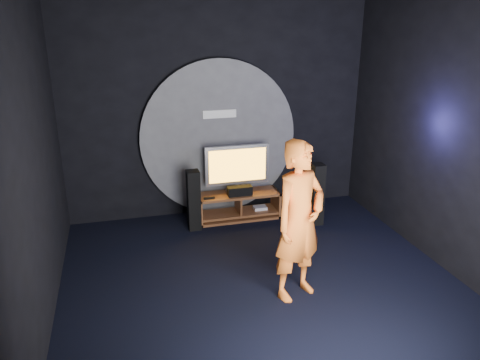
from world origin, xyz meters
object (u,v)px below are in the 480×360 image
object	(u,v)px
media_console	(239,207)
player	(299,221)
subwoofer	(312,214)
tower_speaker_right	(317,193)
tv	(237,167)
tower_speaker_left	(194,200)

from	to	relation	value
media_console	player	bearing A→B (deg)	-87.37
subwoofer	player	world-z (taller)	player
tower_speaker_right	subwoofer	size ratio (longest dim) A/B	3.07
tv	player	bearing A→B (deg)	-87.27
media_console	subwoofer	distance (m)	1.22
subwoofer	player	xyz separation A→B (m)	(-1.01, -1.86, 0.82)
tv	subwoofer	world-z (taller)	tv
player	subwoofer	bearing A→B (deg)	38.51
tv	subwoofer	bearing A→B (deg)	-26.34
tower_speaker_left	tower_speaker_right	size ratio (longest dim) A/B	1.00
tv	tower_speaker_right	world-z (taller)	tv
tv	tower_speaker_left	distance (m)	0.92
tower_speaker_left	media_console	bearing A→B (deg)	14.98
media_console	tv	world-z (taller)	tv
tv	subwoofer	size ratio (longest dim) A/B	3.36
player	tower_speaker_left	bearing A→B (deg)	89.63
media_console	player	world-z (taller)	player
subwoofer	media_console	bearing A→B (deg)	156.34
media_console	tv	size ratio (longest dim) A/B	1.28
player	media_console	bearing A→B (deg)	69.59
subwoofer	player	bearing A→B (deg)	-118.45
subwoofer	tower_speaker_left	bearing A→B (deg)	171.66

